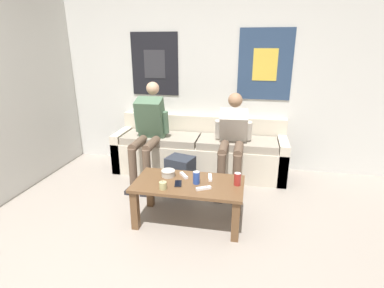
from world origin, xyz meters
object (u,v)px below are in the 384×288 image
Objects in this scene: ceramic_bowl at (168,173)px; backpack at (180,176)px; game_controller_near_right at (204,188)px; cell_phone at (178,184)px; person_seated_adult at (149,128)px; game_controller_near_left at (184,175)px; drink_can_blue at (196,178)px; coffee_table at (189,190)px; couch at (199,152)px; drink_can_red at (237,179)px; person_seated_teen at (232,137)px; game_controller_far_center at (210,177)px; pillar_candle at (163,186)px.

backpack is at bearing 89.59° from ceramic_bowl.
game_controller_near_right is 0.97× the size of cell_phone.
backpack is 3.14× the size of ceramic_bowl.
person_seated_adult reaches higher than game_controller_near_left.
coffee_table is at bearing 175.79° from drink_can_blue.
couch reaches higher than game_controller_near_right.
cell_phone is (-0.56, -0.09, -0.06)m from drink_can_red.
person_seated_teen reaches higher than game_controller_near_right.
game_controller_near_right is at bearing -96.16° from game_controller_far_center.
game_controller_near_left is (0.16, 0.02, -0.03)m from ceramic_bowl.
drink_can_red is at bearing 18.04° from pillar_candle.
person_seated_teen is at bearing 79.50° from game_controller_far_center.
drink_can_red reaches higher than game_controller_near_left.
person_seated_adult is 1.08m from game_controller_near_left.
pillar_candle is at bearing -132.18° from cell_phone.
game_controller_far_center reaches higher than cell_phone.
person_seated_teen reaches higher than coffee_table.
backpack is at bearing 102.24° from cell_phone.
drink_can_red is 0.85× the size of cell_phone.
game_controller_near_left is (-0.16, 0.13, -0.05)m from drink_can_blue.
coffee_table is 2.38× the size of backpack.
person_seated_adult is at bearing 122.41° from cell_phone.
game_controller_near_left is at bearing 85.52° from cell_phone.
person_seated_teen is at bearing 80.47° from game_controller_near_right.
person_seated_adult is 8.49× the size of game_controller_far_center.
person_seated_teen is (1.08, 0.02, -0.05)m from person_seated_adult.
person_seated_adult is at bearing 130.06° from game_controller_near_right.
drink_can_blue reaches higher than game_controller_near_right.
pillar_candle is (-0.09, -1.45, 0.18)m from couch.
game_controller_near_right is 0.27m from cell_phone.
drink_can_blue is at bearing -81.32° from couch.
game_controller_near_right is (0.40, -0.71, 0.23)m from backpack.
drink_can_blue is at bearing 15.90° from cell_phone.
game_controller_far_center is at bearing -41.60° from person_seated_adult.
cell_phone is (0.64, -1.01, -0.24)m from person_seated_adult.
person_seated_adult is 1.42m from game_controller_near_right.
drink_can_blue is 0.39m from drink_can_red.
pillar_candle is 0.38m from game_controller_near_right.
person_seated_adult reaches higher than couch.
drink_can_blue is (0.31, -0.11, 0.02)m from ceramic_bowl.
couch is 17.16× the size of game_controller_near_left.
ceramic_bowl reaches higher than coffee_table.
couch is at bearing 80.34° from backpack.
coffee_table is 7.33× the size of cell_phone.
person_seated_teen is at bearing 1.13° from person_seated_adult.
drink_can_red reaches higher than cell_phone.
person_seated_teen is 8.29× the size of game_controller_near_left.
ceramic_bowl is 0.22m from cell_phone.
backpack is at bearing -99.66° from couch.
drink_can_blue reaches higher than cell_phone.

